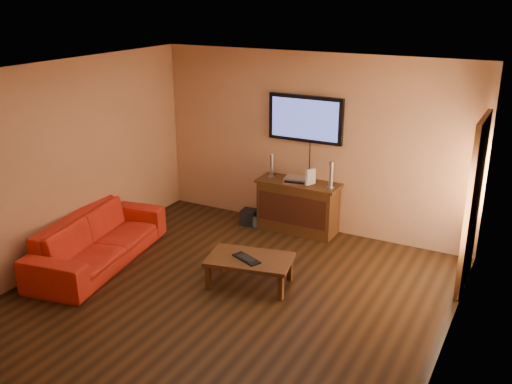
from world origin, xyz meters
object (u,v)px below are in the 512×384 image
Objects in this scene: coffee_table at (250,261)px; bottle at (255,223)px; game_console at (311,177)px; keyboard at (246,259)px; television at (305,119)px; subwoofer at (249,217)px; media_console at (298,206)px; av_receiver at (297,180)px; speaker_left at (272,167)px; speaker_right at (331,176)px; sofa at (98,232)px.

coffee_table reaches higher than bottle.
keyboard is (-0.04, -1.90, -0.53)m from game_console.
television reaches higher than game_console.
television reaches higher than subwoofer.
media_console is 3.62× the size of av_receiver.
television is 4.98× the size of game_console.
speaker_left is 0.92× the size of speaker_right.
speaker_left reaches higher than subwoofer.
coffee_table is at bearing -84.65° from media_console.
speaker_left is 1.78× the size of bottle.
media_console is at bearing -90.00° from television.
speaker_right is 0.56m from av_receiver.
speaker_right reaches higher than speaker_left.
subwoofer is 2.04m from keyboard.
television is at bearing 94.32° from keyboard.
bottle is at bearing -167.90° from av_receiver.
subwoofer is at bearing -155.41° from speaker_left.
bottle is (-0.60, -0.21, -0.74)m from av_receiver.
speaker_left is at bearing -161.69° from game_console.
bottle is at bearing -42.58° from subwoofer.
keyboard is at bearing -65.11° from bottle.
coffee_table is at bearing -66.76° from subwoofer.
television reaches higher than coffee_table.
speaker_right is (0.99, -0.06, 0.01)m from speaker_left.
media_console is 0.55m from game_console.
bottle is at bearing 114.89° from keyboard.
keyboard is (-0.37, -1.88, -0.59)m from speaker_right.
speaker_left is 0.67m from game_console.
bottle is (0.17, -0.13, -0.02)m from subwoofer.
media_console reaches higher than subwoofer.
sofa is at bearing -123.23° from speaker_left.
television is at bearing 155.87° from speaker_right.
game_console reaches higher than coffee_table.
game_console is 0.55× the size of keyboard.
media_console is 0.73m from bottle.
subwoofer is (-0.32, -0.15, -0.85)m from speaker_left.
av_receiver is (0.45, -0.06, -0.13)m from speaker_left.
media_console is 1.34m from television.
av_receiver is (-0.01, -0.24, -0.89)m from television.
sofa reaches higher than av_receiver.
sofa is 3.14m from game_console.
speaker_left reaches higher than coffee_table.
speaker_right is 0.33m from game_console.
speaker_right reaches higher than bottle.
av_receiver is 0.81× the size of keyboard.
game_console is (0.21, 0.02, 0.08)m from av_receiver.
speaker_right reaches higher than av_receiver.
speaker_left is 0.99m from speaker_right.
coffee_table is 2.17m from sofa.
media_console is 0.73m from speaker_left.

